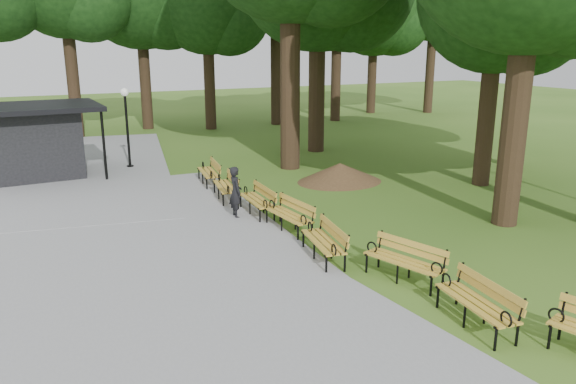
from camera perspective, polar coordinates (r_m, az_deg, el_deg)
name	(u,v)px	position (r m, az deg, el deg)	size (l,w,h in m)	color
ground	(351,274)	(12.35, 6.54, -8.48)	(100.00, 100.00, 0.00)	#3B621C
path	(141,257)	(13.60, -15.08, -6.52)	(12.00, 38.00, 0.06)	gray
person	(236,192)	(15.99, -5.47, -0.02)	(0.56, 0.37, 1.53)	black
kiosk	(31,141)	(22.87, -25.13, 4.78)	(4.40, 3.82, 2.75)	black
lamp_post	(126,111)	(23.13, -16.49, 8.05)	(0.32, 0.32, 3.23)	black
dirt_mound	(340,172)	(20.30, 5.39, 2.04)	(2.70, 2.70, 0.70)	#47301C
bench_1	(476,303)	(10.57, 18.95, -10.88)	(1.90, 0.64, 0.88)	gold
bench_2	(404,262)	(12.04, 11.95, -7.10)	(1.90, 0.64, 0.88)	gold
bench_3	(323,242)	(12.94, 3.67, -5.20)	(1.90, 0.64, 0.88)	gold
bench_4	(289,215)	(14.85, 0.06, -2.45)	(1.90, 0.64, 0.88)	gold
bench_5	(257,200)	(16.29, -3.27, -0.88)	(1.90, 0.64, 0.88)	gold
bench_6	(225,187)	(17.94, -6.56, 0.56)	(1.90, 0.64, 0.88)	gold
bench_7	(209,172)	(20.00, -8.26, 2.02)	(1.90, 0.64, 0.88)	gold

